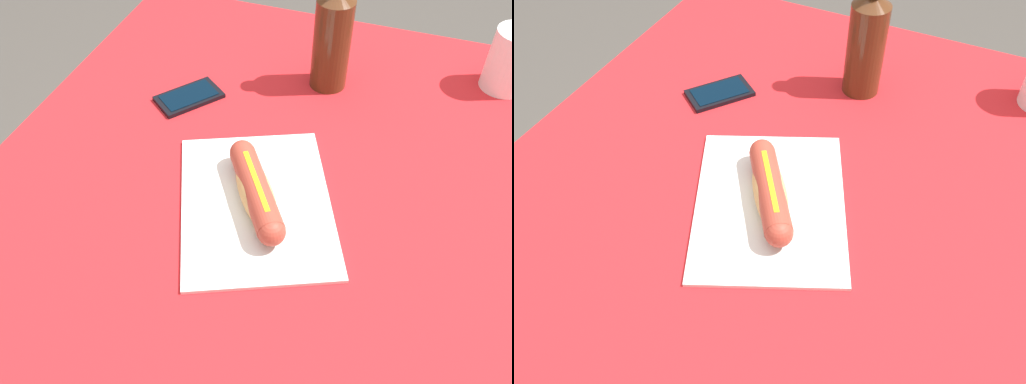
% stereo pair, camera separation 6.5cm
% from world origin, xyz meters
% --- Properties ---
extents(ground_plane, '(6.00, 6.00, 0.00)m').
position_xyz_m(ground_plane, '(0.00, 0.00, 0.00)').
color(ground_plane, '#47423D').
rests_on(ground_plane, ground).
extents(dining_table, '(1.07, 1.01, 0.73)m').
position_xyz_m(dining_table, '(0.00, 0.00, 0.61)').
color(dining_table, brown).
rests_on(dining_table, ground).
extents(paper_wrapper, '(0.38, 0.34, 0.01)m').
position_xyz_m(paper_wrapper, '(0.06, -0.04, 0.73)').
color(paper_wrapper, silver).
rests_on(paper_wrapper, dining_table).
extents(hot_dog, '(0.18, 0.14, 0.05)m').
position_xyz_m(hot_dog, '(0.06, -0.04, 0.76)').
color(hot_dog, tan).
rests_on(hot_dog, paper_wrapper).
extents(cell_phone, '(0.14, 0.13, 0.01)m').
position_xyz_m(cell_phone, '(-0.15, -0.25, 0.74)').
color(cell_phone, black).
rests_on(cell_phone, dining_table).
extents(soda_bottle, '(0.07, 0.07, 0.24)m').
position_xyz_m(soda_bottle, '(-0.28, -0.01, 0.84)').
color(soda_bottle, '#4C2814').
rests_on(soda_bottle, dining_table).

